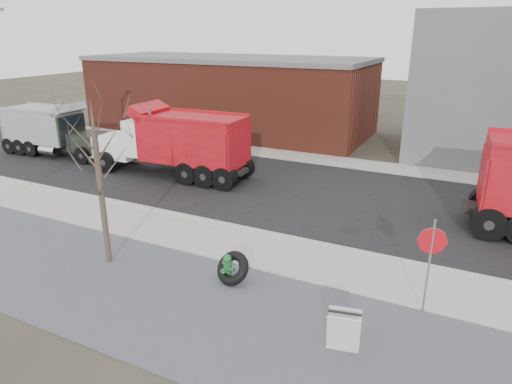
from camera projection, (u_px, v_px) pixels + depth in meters
The scene contains 14 objects.
ground at pixel (237, 249), 15.37m from camera, with size 120.00×120.00×0.00m, color #383328.
gravel_verge at pixel (175, 300), 12.42m from camera, with size 60.00×5.00×0.03m, color slate.
sidewalk at pixel (240, 245), 15.57m from camera, with size 60.00×2.50×0.06m, color #9E9B93.
curb at pixel (257, 231), 16.66m from camera, with size 60.00×0.15×0.11m, color #9E9B93.
road at pixel (304, 193), 20.68m from camera, with size 60.00×9.40×0.02m, color black.
far_sidewalk at pixel (340, 162), 25.48m from camera, with size 60.00×2.00×0.06m, color #9E9B93.
building_brick at pixel (229, 94), 33.04m from camera, with size 20.20×8.20×5.30m.
bare_tree at pixel (97, 162), 13.43m from camera, with size 3.20×3.20×5.20m.
fire_hydrant at pixel (228, 269), 13.28m from camera, with size 0.49×0.48×0.86m.
truck_tire at pixel (233, 268), 13.20m from camera, with size 1.18×1.05×0.99m.
stop_sign at pixel (431, 251), 11.25m from camera, with size 0.71×0.21×2.65m.
sandwich_board at pixel (344, 331), 10.28m from camera, with size 0.82×0.61×1.03m.
dump_truck_red_b at pixel (175, 141), 22.56m from camera, with size 8.41×2.75×3.54m.
dump_truck_grey at pixel (53, 129), 26.52m from camera, with size 6.87×2.46×3.09m.
Camera 1 is at (6.79, -12.09, 6.94)m, focal length 32.00 mm.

